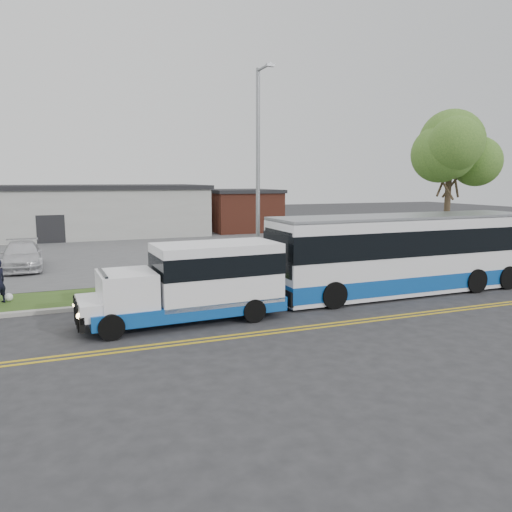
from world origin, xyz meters
name	(u,v)px	position (x,y,z in m)	size (l,w,h in m)	color
ground	(213,305)	(0.00, 0.00, 0.00)	(140.00, 140.00, 0.00)	#28282B
lane_line_north	(248,333)	(0.00, -3.85, 0.01)	(70.00, 0.12, 0.01)	gold
lane_line_south	(251,336)	(0.00, -4.15, 0.01)	(70.00, 0.12, 0.01)	gold
curb	(205,297)	(0.00, 1.10, 0.07)	(80.00, 0.30, 0.15)	#9E9B93
verge	(194,289)	(0.00, 2.90, 0.05)	(80.00, 3.30, 0.10)	#2D4818
parking_lot	(143,248)	(0.00, 17.00, 0.05)	(80.00, 25.00, 0.10)	#4C4C4F
commercial_building	(51,211)	(-6.00, 27.00, 2.18)	(25.40, 10.40, 4.35)	#9E9E99
brick_wing	(240,210)	(10.50, 26.00, 1.96)	(6.30, 7.30, 3.90)	brown
tree_east	(450,153)	(14.00, 3.00, 6.20)	(5.20, 5.20, 8.33)	#37241E
streetlight_near	(259,170)	(3.00, 2.73, 5.23)	(0.35, 1.53, 9.50)	gray
shuttle_bus	(198,280)	(-1.05, -1.77, 1.42)	(7.02, 2.59, 2.65)	#0E4699
transit_bus	(404,253)	(8.31, -0.80, 1.69)	(12.06, 3.02, 3.34)	white
parked_car_b	(22,256)	(-7.33, 10.89, 0.81)	(2.00, 4.92, 1.43)	silver
grocery_bag_right	(9,297)	(-7.39, 3.20, 0.26)	(0.32, 0.32, 0.32)	white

